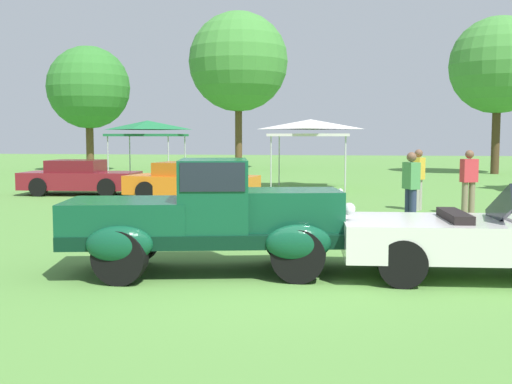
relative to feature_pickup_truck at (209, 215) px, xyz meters
The scene contains 13 objects.
ground_plane 1.25m from the feature_pickup_truck, 38.01° to the right, with size 120.00×120.00×0.00m, color #568C3D.
feature_pickup_truck is the anchor object (origin of this frame).
neighbor_convertible 4.12m from the feature_pickup_truck, ahead, with size 4.23×1.99×1.40m.
show_car_burgundy 13.64m from the feature_pickup_truck, 122.31° to the left, with size 4.08×1.92×1.22m.
show_car_orange 10.56m from the feature_pickup_truck, 106.09° to the left, with size 4.32×2.31×1.22m.
spectator_near_truck 9.23m from the feature_pickup_truck, 56.11° to the left, with size 0.46×0.37×1.69m.
spectator_between_cars 6.31m from the feature_pickup_truck, 56.82° to the left, with size 0.38×0.46×1.69m.
spectator_by_row 9.35m from the feature_pickup_truck, 64.99° to the left, with size 0.40×0.47×1.69m.
canopy_tent_left_field 17.31m from the feature_pickup_truck, 111.41° to the left, with size 2.80×2.80×2.71m.
canopy_tent_center_field 15.44m from the feature_pickup_truck, 87.92° to the left, with size 3.06×3.06×2.71m.
treeline_far_left 29.14m from the feature_pickup_truck, 116.95° to the left, with size 4.81×4.81×7.32m.
treeline_mid_left 30.29m from the feature_pickup_truck, 99.30° to the left, with size 6.16×6.16×9.76m.
treeline_center 28.67m from the feature_pickup_truck, 69.30° to the left, with size 5.21×5.21×8.50m.
Camera 1 is at (1.34, -8.37, 2.03)m, focal length 43.29 mm.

